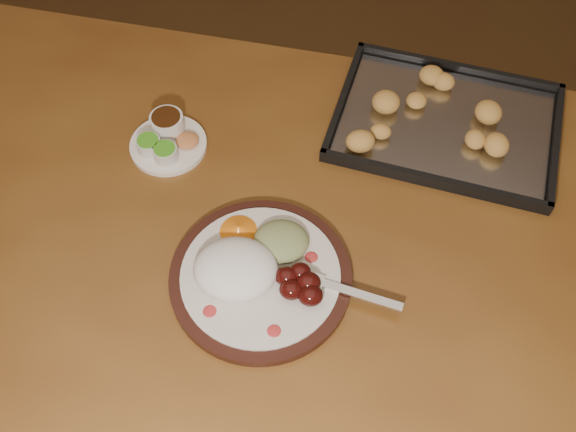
{
  "coord_description": "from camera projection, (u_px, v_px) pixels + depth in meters",
  "views": [
    {
      "loc": [
        0.22,
        -0.57,
        1.67
      ],
      "look_at": [
        0.19,
        0.03,
        0.77
      ],
      "focal_mm": 40.0,
      "sensor_mm": 36.0,
      "label": 1
    }
  ],
  "objects": [
    {
      "name": "dinner_plate",
      "position": [
        257.0,
        271.0,
        1.02
      ],
      "size": [
        0.37,
        0.29,
        0.07
      ],
      "rotation": [
        0.0,
        0.0,
        -0.11
      ],
      "color": "black",
      "rests_on": "dining_table"
    },
    {
      "name": "dining_table",
      "position": [
        262.0,
        257.0,
        1.17
      ],
      "size": [
        1.63,
        1.14,
        0.75
      ],
      "rotation": [
        0.0,
        0.0,
        -0.17
      ],
      "color": "brown",
      "rests_on": "ground"
    },
    {
      "name": "condiment_saucer",
      "position": [
        167.0,
        139.0,
        1.18
      ],
      "size": [
        0.14,
        0.14,
        0.05
      ],
      "rotation": [
        0.0,
        0.0,
        -0.17
      ],
      "color": "white",
      "rests_on": "dining_table"
    },
    {
      "name": "ground",
      "position": [
        218.0,
        381.0,
        1.72
      ],
      "size": [
        4.0,
        4.0,
        0.0
      ],
      "primitive_type": "plane",
      "color": "#513B1B",
      "rests_on": "ground"
    },
    {
      "name": "baking_tray",
      "position": [
        446.0,
        122.0,
        1.21
      ],
      "size": [
        0.47,
        0.4,
        0.04
      ],
      "rotation": [
        0.0,
        0.0,
        -0.25
      ],
      "color": "black",
      "rests_on": "dining_table"
    }
  ]
}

